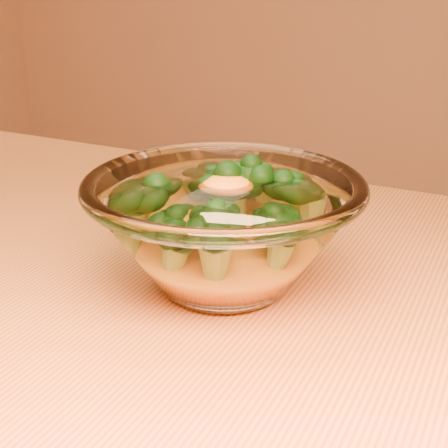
# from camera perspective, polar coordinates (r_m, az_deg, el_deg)

# --- Properties ---
(table) EXTENTS (1.20, 0.80, 0.75)m
(table) POSITION_cam_1_polar(r_m,az_deg,el_deg) (0.60, -9.81, -14.92)
(table) COLOR #C3713A
(table) RESTS_ON ground
(glass_bowl) EXTENTS (0.24, 0.24, 0.11)m
(glass_bowl) POSITION_cam_1_polar(r_m,az_deg,el_deg) (0.53, 0.00, -0.51)
(glass_bowl) COLOR white
(glass_bowl) RESTS_ON table
(cheese_sauce) EXTENTS (0.14, 0.14, 0.04)m
(cheese_sauce) POSITION_cam_1_polar(r_m,az_deg,el_deg) (0.54, 0.00, -2.69)
(cheese_sauce) COLOR orange
(cheese_sauce) RESTS_ON glass_bowl
(broccoli_heap) EXTENTS (0.15, 0.15, 0.08)m
(broccoli_heap) POSITION_cam_1_polar(r_m,az_deg,el_deg) (0.53, 0.20, 1.62)
(broccoli_heap) COLOR black
(broccoli_heap) RESTS_ON cheese_sauce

